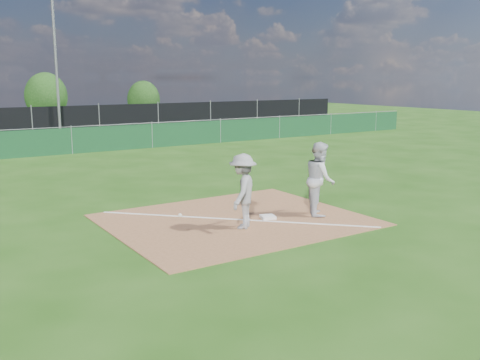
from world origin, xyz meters
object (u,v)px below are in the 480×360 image
(light_pole, at_px, (56,68))
(runner, at_px, (320,179))
(tree_mid, at_px, (46,96))
(play_at_first, at_px, (243,191))
(tree_right, at_px, (144,99))
(car_right, at_px, (96,117))
(first_base, at_px, (268,217))

(light_pole, height_order, runner, light_pole)
(light_pole, xyz_separation_m, tree_mid, (2.17, 12.07, -1.99))
(play_at_first, xyz_separation_m, tree_right, (11.36, 32.43, 0.77))
(light_pole, xyz_separation_m, runner, (0.61, -22.41, -3.06))
(play_at_first, relative_size, tree_right, 0.75)
(runner, xyz_separation_m, tree_right, (9.01, 32.44, 0.72))
(tree_mid, bearing_deg, light_pole, -100.21)
(runner, xyz_separation_m, car_right, (3.05, 26.97, -0.20))
(play_at_first, distance_m, car_right, 27.50)
(car_right, distance_m, tree_mid, 7.76)
(tree_right, bearing_deg, first_base, -107.92)
(play_at_first, distance_m, runner, 2.35)
(tree_mid, bearing_deg, car_right, -78.74)
(first_base, height_order, play_at_first, play_at_first)
(light_pole, bearing_deg, tree_mid, 79.79)
(first_base, xyz_separation_m, tree_mid, (2.93, 34.12, 1.95))
(tree_mid, height_order, tree_right, tree_mid)
(first_base, bearing_deg, light_pole, 88.04)
(play_at_first, xyz_separation_m, tree_mid, (3.91, 34.47, 1.12))
(runner, bearing_deg, play_at_first, 122.76)
(first_base, bearing_deg, play_at_first, -160.47)
(car_right, height_order, tree_mid, tree_mid)
(tree_mid, bearing_deg, tree_right, -15.30)
(runner, bearing_deg, car_right, 26.44)
(runner, height_order, tree_mid, tree_mid)
(first_base, height_order, tree_right, tree_right)
(play_at_first, relative_size, runner, 1.29)
(first_base, distance_m, tree_right, 33.76)
(light_pole, relative_size, first_base, 23.54)
(play_at_first, distance_m, tree_mid, 34.71)
(light_pole, relative_size, runner, 4.25)
(light_pole, xyz_separation_m, first_base, (-0.76, -22.05, -3.94))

